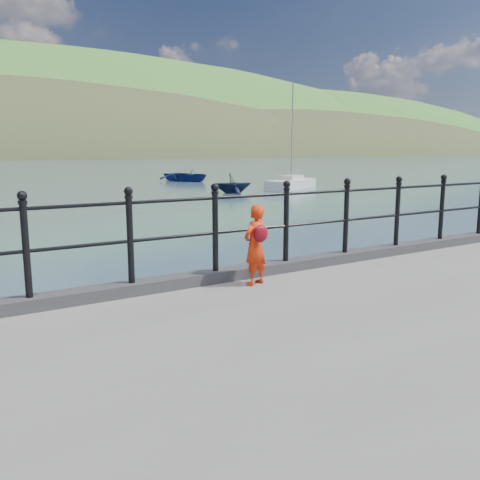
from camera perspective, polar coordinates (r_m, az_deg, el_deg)
ground at (r=7.74m, az=0.71°, el=-10.99°), size 600.00×600.00×0.00m
kerb at (r=7.30m, az=1.36°, el=-3.44°), size 60.00×0.30×0.15m
railing at (r=7.16m, az=1.39°, el=2.39°), size 18.11×0.11×1.20m
far_shore at (r=250.38m, az=-22.26°, el=3.47°), size 830.00×200.00×156.00m
child at (r=6.72m, az=1.73°, el=-0.51°), size 0.46×0.37×1.08m
launch_blue at (r=46.94m, az=-5.97°, el=7.23°), size 4.88×5.91×1.06m
launch_navy at (r=33.38m, az=-0.86°, el=6.38°), size 3.01×2.79×1.31m
sailboat_near at (r=37.27m, az=5.77°, el=6.23°), size 5.63×3.88×7.72m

